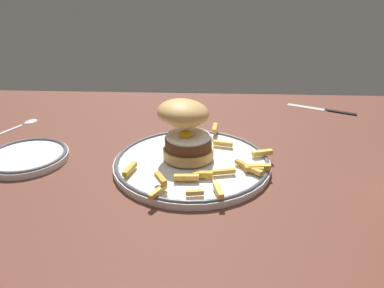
{
  "coord_description": "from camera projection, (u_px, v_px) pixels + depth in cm",
  "views": [
    {
      "loc": [
        2.52,
        -58.85,
        32.07
      ],
      "look_at": [
        -0.55,
        1.1,
        4.6
      ],
      "focal_mm": 33.77,
      "sensor_mm": 36.0,
      "label": 1
    }
  ],
  "objects": [
    {
      "name": "side_plate",
      "position": [
        27.0,
        157.0,
        0.7
      ],
      "size": [
        15.75,
        15.75,
        1.6
      ],
      "color": "silver",
      "rests_on": "ground_plane"
    },
    {
      "name": "dinner_plate",
      "position": [
        192.0,
        162.0,
        0.68
      ],
      "size": [
        29.21,
        29.21,
        1.6
      ],
      "color": "silver",
      "rests_on": "ground_plane"
    },
    {
      "name": "knife",
      "position": [
        327.0,
        110.0,
        0.97
      ],
      "size": [
        16.78,
        9.38,
        0.7
      ],
      "color": "black",
      "rests_on": "ground_plane"
    },
    {
      "name": "fries_pile",
      "position": [
        213.0,
        167.0,
        0.63
      ],
      "size": [
        26.78,
        28.52,
        1.79
      ],
      "color": "#E8B349",
      "rests_on": "dinner_plate"
    },
    {
      "name": "ground_plane",
      "position": [
        195.0,
        178.0,
        0.68
      ],
      "size": [
        128.29,
        97.76,
        4.0
      ],
      "primitive_type": "cube",
      "color": "brown"
    },
    {
      "name": "spoon",
      "position": [
        26.0,
        123.0,
        0.88
      ],
      "size": [
        6.84,
        12.88,
        0.9
      ],
      "color": "silver",
      "rests_on": "ground_plane"
    },
    {
      "name": "burger",
      "position": [
        185.0,
        128.0,
        0.67
      ],
      "size": [
        11.01,
        11.6,
        10.77
      ],
      "color": "tan",
      "rests_on": "dinner_plate"
    }
  ]
}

